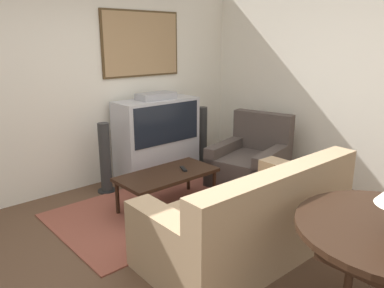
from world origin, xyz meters
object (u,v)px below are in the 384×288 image
Objects in this scene: tv at (157,137)px; armchair at (251,162)px; speaker_tower_right at (202,138)px; couch at (250,221)px; speaker_tower_left at (105,160)px; coffee_table at (167,176)px.

armchair is at bearing -52.29° from tv.
speaker_tower_right is (0.04, 1.01, 0.14)m from armchair.
speaker_tower_right reaches higher than couch.
couch is 2.18× the size of speaker_tower_left.
tv reaches higher than couch.
tv reaches higher than speaker_tower_left.
speaker_tower_left is (-0.29, 0.90, 0.04)m from coffee_table.
speaker_tower_right is at bearing -121.96° from couch.
speaker_tower_left is at bearing -177.77° from tv.
tv is 1.04× the size of coffee_table.
armchair is (0.81, -1.04, -0.29)m from tv.
coffee_table is at bearing -72.17° from speaker_tower_left.
speaker_tower_left is (-0.26, 2.15, 0.11)m from couch.
coffee_table is 1.27× the size of speaker_tower_left.
speaker_tower_left is at bearing 107.83° from coffee_table.
couch is 2.17m from speaker_tower_left.
speaker_tower_right is at bearing -2.23° from tv.
speaker_tower_left reaches higher than coffee_table.
tv is at bearing 177.77° from speaker_tower_right.
couch is at bearing -104.88° from tv.
speaker_tower_left is (-0.85, -0.03, -0.14)m from tv.
tv reaches higher than speaker_tower_right.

